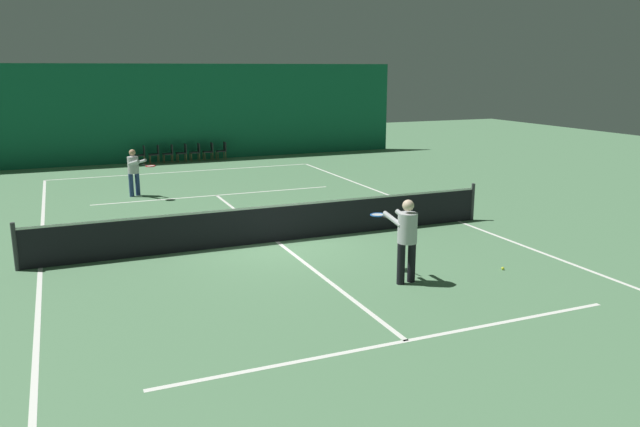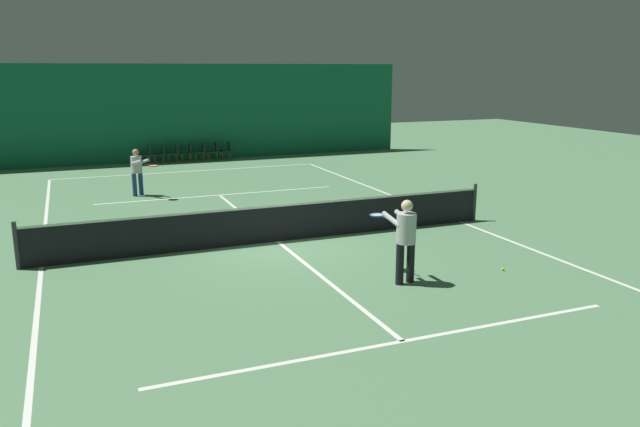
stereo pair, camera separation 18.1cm
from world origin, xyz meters
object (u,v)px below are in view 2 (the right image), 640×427
tennis_ball (503,269)px  tennis_net (277,222)px  player_near (405,235)px  courtside_chair_0 (146,153)px  courtside_chair_5 (214,150)px  player_far (137,169)px  courtside_chair_2 (174,152)px  courtside_chair_6 (227,149)px  courtside_chair_4 (201,151)px  courtside_chair_1 (160,153)px  courtside_chair_3 (187,151)px

tennis_ball → tennis_net: bearing=133.1°
player_near → courtside_chair_0: bearing=0.7°
courtside_chair_0 → courtside_chair_5: (3.14, 0.00, 0.00)m
player_far → courtside_chair_2: bearing=133.9°
courtside_chair_6 → courtside_chair_2: bearing=-90.0°
tennis_net → courtside_chair_4: 14.82m
courtside_chair_5 → tennis_net: bearing=-6.6°
tennis_net → tennis_ball: size_ratio=181.82×
tennis_net → player_near: bearing=-70.1°
courtside_chair_1 → courtside_chair_4: 1.88m
courtside_chair_4 → courtside_chair_6: 1.26m
tennis_net → player_far: player_far is taller
player_far → courtside_chair_3: bearing=129.6°
player_far → courtside_chair_0: bearing=143.0°
courtside_chair_1 → tennis_ball: size_ratio=12.73×
courtside_chair_6 → courtside_chair_3: bearing=-90.0°
player_far → tennis_ball: size_ratio=24.41×
courtside_chair_3 → courtside_chair_5: (1.26, 0.00, 0.00)m
player_near → courtside_chair_4: bearing=-6.9°
player_near → courtside_chair_2: bearing=-3.0°
player_far → courtside_chair_2: size_ratio=1.92×
courtside_chair_6 → tennis_ball: 18.90m
courtside_chair_1 → courtside_chair_4: same height
courtside_chair_3 → courtside_chair_2: bearing=-90.0°
player_far → courtside_chair_0: size_ratio=1.92×
player_far → courtside_chair_3: (3.04, 7.44, -0.45)m
courtside_chair_1 → courtside_chair_6: size_ratio=1.00×
courtside_chair_2 → courtside_chair_4: bearing=90.0°
courtside_chair_6 → tennis_ball: bearing=4.4°
player_far → courtside_chair_4: size_ratio=1.92×
player_near → courtside_chair_1: bearing=-1.1°
courtside_chair_3 → courtside_chair_5: 1.26m
tennis_net → courtside_chair_0: bearing=95.5°
tennis_net → courtside_chair_0: tennis_net is taller
courtside_chair_0 → courtside_chair_2: same height
courtside_chair_3 → tennis_ball: (3.34, -18.84, -0.45)m
player_near → player_far: (-4.00, 11.26, -0.07)m
player_far → courtside_chair_2: 7.84m
tennis_net → courtside_chair_6: (2.34, 14.78, -0.03)m
courtside_chair_3 → courtside_chair_6: size_ratio=1.00×
courtside_chair_0 → courtside_chair_4: size_ratio=1.00×
courtside_chair_4 → courtside_chair_2: bearing=-90.0°
courtside_chair_2 → courtside_chair_5: size_ratio=1.00×
player_near → courtside_chair_5: (0.30, 18.70, -0.53)m
player_near → courtside_chair_3: player_near is taller
tennis_net → courtside_chair_0: size_ratio=14.29×
tennis_net → courtside_chair_2: 14.78m
player_far → tennis_ball: (6.39, -11.39, -0.91)m
courtside_chair_3 → courtside_chair_4: bearing=90.0°
courtside_chair_4 → courtside_chair_6: size_ratio=1.00×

